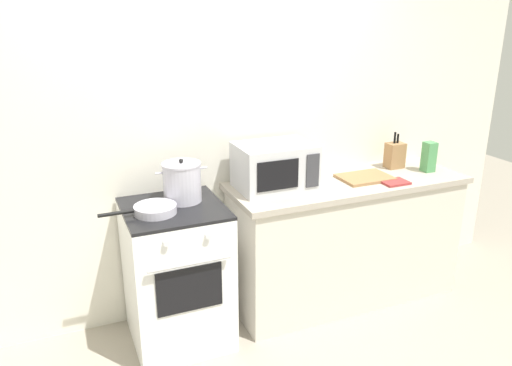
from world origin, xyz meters
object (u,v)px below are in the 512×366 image
stove (177,274)px  oven_mitt (395,182)px  knife_block (395,155)px  pasta_box (429,157)px  frying_pan (154,209)px  microwave (275,166)px  stock_pot (182,182)px  cutting_board (365,177)px

stove → oven_mitt: (1.51, -0.16, 0.47)m
stove → knife_block: knife_block is taller
stove → pasta_box: pasta_box is taller
knife_block → pasta_box: knife_block is taller
frying_pan → microwave: microwave is taller
pasta_box → stove: bearing=179.1°
stove → knife_block: 1.82m
stock_pot → frying_pan: size_ratio=0.72×
stove → cutting_board: size_ratio=2.56×
pasta_box → oven_mitt: 0.43m
stove → stock_pot: size_ratio=2.84×
stock_pot → knife_block: (1.64, 0.06, -0.03)m
frying_pan → pasta_box: 2.03m
stove → frying_pan: 0.50m
microwave → oven_mitt: (0.80, -0.24, -0.14)m
microwave → knife_block: bearing=3.5°
stock_pot → pasta_box: bearing=-3.5°
microwave → knife_block: 1.02m
stock_pot → oven_mitt: (1.42, -0.24, -0.11)m
stove → microwave: microwave is taller
microwave → oven_mitt: size_ratio=2.78×
stock_pot → frying_pan: bearing=-146.6°
stove → oven_mitt: size_ratio=5.11×
cutting_board → frying_pan: bearing=-177.8°
stove → frying_pan: frying_pan is taller
stove → knife_block: size_ratio=3.36×
cutting_board → oven_mitt: (0.13, -0.16, -0.00)m
oven_mitt → microwave: bearing=163.4°
frying_pan → cutting_board: size_ratio=1.25×
cutting_board → oven_mitt: size_ratio=2.00×
stock_pot → frying_pan: stock_pot is taller
stove → stock_pot: 0.59m
frying_pan → oven_mitt: bearing=-3.6°
pasta_box → stock_pot: bearing=176.5°
knife_block → oven_mitt: (-0.22, -0.30, -0.09)m
stock_pot → cutting_board: 1.30m
microwave → knife_block: microwave is taller
stove → pasta_box: (1.90, -0.03, 0.57)m
cutting_board → pasta_box: pasta_box is taller
frying_pan → microwave: (0.83, 0.14, 0.12)m
stove → cutting_board: (1.37, 0.00, 0.47)m
stock_pot → frying_pan: (-0.21, -0.14, -0.10)m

